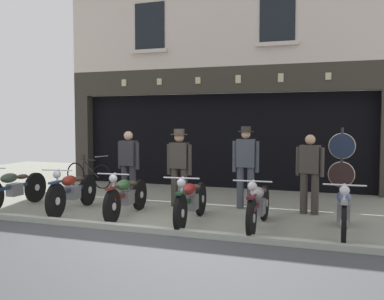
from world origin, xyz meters
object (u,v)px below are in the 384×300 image
object	(u,v)px
motorcycle_left	(73,190)
leaning_bicycle	(88,174)
motorcycle_center_right	(258,204)
motorcycle_center	(191,200)
motorcycle_right	(343,209)
motorcycle_center_left	(126,195)
assistant_far_right	(310,170)
advert_board_near	(180,130)
shopkeeper_center	(179,163)
salesman_right	(246,163)
motorcycle_far_left	(14,188)
tyre_sign_pole	(342,161)
salesman_left	(129,163)

from	to	relation	value
motorcycle_left	leaning_bicycle	xyz separation A→B (m)	(-1.58, 3.03, -0.07)
motorcycle_left	motorcycle_center_right	distance (m)	3.84
motorcycle_center_right	motorcycle_center	bearing A→B (deg)	-1.39
motorcycle_right	motorcycle_center_left	bearing A→B (deg)	-2.00
assistant_far_right	advert_board_near	bearing A→B (deg)	-27.23
motorcycle_right	motorcycle_center_right	bearing A→B (deg)	1.07
shopkeeper_center	salesman_right	bearing A→B (deg)	-170.63
motorcycle_center_left	assistant_far_right	xyz separation A→B (m)	(3.32, 1.42, 0.45)
salesman_right	motorcycle_far_left	bearing A→B (deg)	12.27
salesman_right	leaning_bicycle	size ratio (longest dim) A/B	1.05
motorcycle_center_left	motorcycle_center_right	distance (m)	2.60
assistant_far_right	leaning_bicycle	size ratio (longest dim) A/B	0.95
shopkeeper_center	advert_board_near	bearing A→B (deg)	-70.38
motorcycle_right	tyre_sign_pole	distance (m)	2.44
leaning_bicycle	shopkeeper_center	bearing A→B (deg)	74.71
motorcycle_far_left	motorcycle_center_right	world-z (taller)	motorcycle_far_left
motorcycle_right	advert_board_near	distance (m)	6.41
motorcycle_center	motorcycle_right	xyz separation A→B (m)	(2.60, 0.06, -0.00)
motorcycle_far_left	motorcycle_center_right	bearing A→B (deg)	177.61
motorcycle_right	assistant_far_right	xyz separation A→B (m)	(-0.66, 1.47, 0.45)
salesman_left	shopkeeper_center	bearing A→B (deg)	-175.60
motorcycle_center_right	shopkeeper_center	xyz separation A→B (m)	(-2.00, 1.40, 0.51)
salesman_left	assistant_far_right	bearing A→B (deg)	-171.79
motorcycle_center_left	motorcycle_center_right	xyz separation A→B (m)	(2.60, -0.11, 0.00)
motorcycle_far_left	motorcycle_left	bearing A→B (deg)	-178.94
shopkeeper_center	advert_board_near	world-z (taller)	advert_board_near
motorcycle_far_left	motorcycle_center_right	xyz separation A→B (m)	(5.26, -0.08, -0.01)
salesman_left	shopkeeper_center	size ratio (longest dim) A/B	0.96
motorcycle_right	leaning_bicycle	bearing A→B (deg)	-25.89
salesman_right	shopkeeper_center	bearing A→B (deg)	4.06
motorcycle_center	assistant_far_right	world-z (taller)	assistant_far_right
motorcycle_left	shopkeeper_center	distance (m)	2.28
motorcycle_center_left	motorcycle_center	distance (m)	1.38
motorcycle_center	shopkeeper_center	world-z (taller)	shopkeeper_center
motorcycle_center_left	shopkeeper_center	size ratio (longest dim) A/B	1.16
motorcycle_left	shopkeeper_center	world-z (taller)	shopkeeper_center
motorcycle_right	shopkeeper_center	bearing A→B (deg)	-22.91
motorcycle_center_right	assistant_far_right	xyz separation A→B (m)	(0.72, 1.53, 0.45)
motorcycle_center	salesman_right	distance (m)	1.85
motorcycle_center_left	advert_board_near	xyz separation A→B (m)	(-0.56, 4.34, 1.17)
motorcycle_far_left	assistant_far_right	size ratio (longest dim) A/B	1.29
motorcycle_center	advert_board_near	xyz separation A→B (m)	(-1.93, 4.45, 1.16)
motorcycle_center	tyre_sign_pole	distance (m)	3.55
motorcycle_right	assistant_far_right	world-z (taller)	assistant_far_right
assistant_far_right	leaning_bicycle	bearing A→B (deg)	-5.24
advert_board_near	leaning_bicycle	xyz separation A→B (m)	(-2.27, -1.27, -1.22)
salesman_right	advert_board_near	distance (m)	3.83
motorcycle_center_left	salesman_right	size ratio (longest dim) A/B	1.13
motorcycle_center	salesman_right	size ratio (longest dim) A/B	1.18
motorcycle_center_right	shopkeeper_center	distance (m)	2.49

